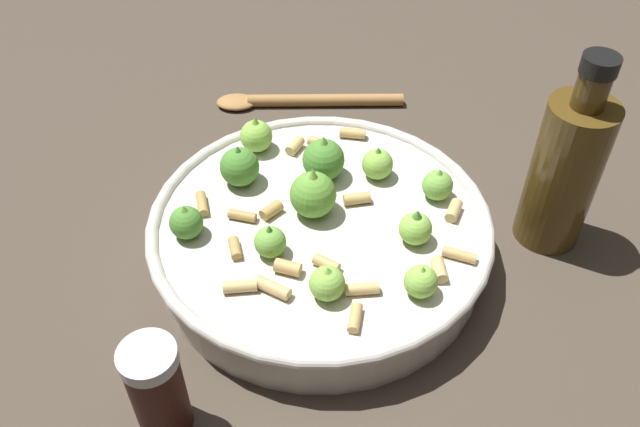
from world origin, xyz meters
The scene contains 5 objects.
ground_plane centered at (0.00, 0.00, 0.00)m, with size 2.40×2.40×0.00m, color #42382D.
cooking_pan centered at (0.00, 0.00, 0.03)m, with size 0.34×0.34×0.11m.
pepper_shaker centered at (-0.11, 0.20, 0.05)m, with size 0.05×0.05×0.10m.
olive_oil_bottle centered at (-0.08, -0.23, 0.09)m, with size 0.07×0.07×0.21m.
wooden_spoon centered at (0.25, -0.10, 0.01)m, with size 0.13×0.23×0.02m.
Camera 1 is at (-0.41, 0.22, 0.51)m, focal length 37.55 mm.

